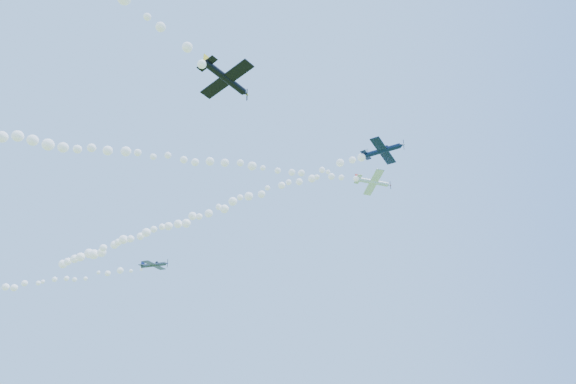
# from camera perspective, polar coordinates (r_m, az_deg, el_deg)

# --- Properties ---
(plane_white) EXTENTS (6.76, 7.13, 2.50)m
(plane_white) POSITION_cam_1_polar(r_m,az_deg,el_deg) (86.32, 10.06, 1.18)
(plane_white) COLOR white
(smoke_trail_white) EXTENTS (79.04, 28.37, 2.89)m
(smoke_trail_white) POSITION_cam_1_polar(r_m,az_deg,el_deg) (82.50, -19.66, 4.57)
(smoke_trail_white) COLOR white
(plane_navy) EXTENTS (7.48, 7.93, 2.85)m
(plane_navy) POSITION_cam_1_polar(r_m,az_deg,el_deg) (83.32, 11.20, 4.86)
(plane_navy) COLOR #0C1935
(smoke_trail_navy) EXTENTS (74.62, 34.99, 2.98)m
(smoke_trail_navy) POSITION_cam_1_polar(r_m,az_deg,el_deg) (101.94, -11.76, -3.16)
(smoke_trail_navy) COLOR white
(plane_grey) EXTENTS (6.10, 6.37, 2.03)m
(plane_grey) POSITION_cam_1_polar(r_m,az_deg,el_deg) (96.65, -15.57, -8.31)
(plane_grey) COLOR #384452
(smoke_trail_grey) EXTENTS (67.85, 14.34, 2.85)m
(smoke_trail_grey) POSITION_cam_1_polar(r_m,az_deg,el_deg) (119.26, -30.88, -9.86)
(smoke_trail_grey) COLOR white
(plane_black) EXTENTS (6.35, 6.00, 1.81)m
(plane_black) POSITION_cam_1_polar(r_m,az_deg,el_deg) (51.55, -7.32, 13.17)
(plane_black) COLOR black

